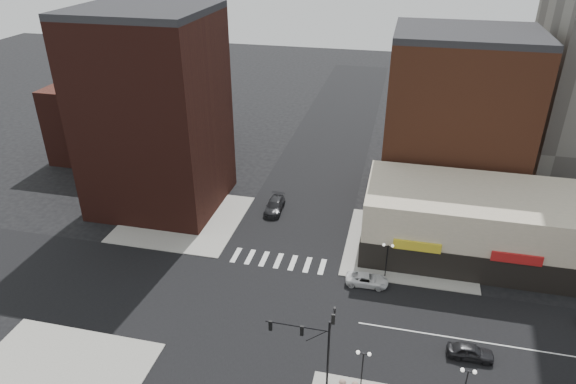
% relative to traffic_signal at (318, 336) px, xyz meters
% --- Properties ---
extents(ground, '(240.00, 240.00, 0.00)m').
position_rel_traffic_signal_xyz_m(ground, '(-7.24, 7.83, -4.96)').
color(ground, black).
rests_on(ground, ground).
extents(road_ew, '(200.00, 14.00, 0.02)m').
position_rel_traffic_signal_xyz_m(road_ew, '(-7.24, 7.83, -4.95)').
color(road_ew, black).
rests_on(road_ew, ground).
extents(road_ns, '(14.00, 200.00, 0.02)m').
position_rel_traffic_signal_xyz_m(road_ns, '(-7.24, 7.83, -4.95)').
color(road_ns, black).
rests_on(road_ns, ground).
extents(sidewalk_nw, '(15.00, 15.00, 0.12)m').
position_rel_traffic_signal_xyz_m(sidewalk_nw, '(-21.74, 22.33, -4.90)').
color(sidewalk_nw, gray).
rests_on(sidewalk_nw, ground).
extents(sidewalk_ne, '(15.00, 15.00, 0.12)m').
position_rel_traffic_signal_xyz_m(sidewalk_ne, '(7.26, 22.33, -4.90)').
color(sidewalk_ne, gray).
rests_on(sidewalk_ne, ground).
extents(building_nw, '(16.00, 15.00, 25.00)m').
position_rel_traffic_signal_xyz_m(building_nw, '(-26.24, 26.33, 7.54)').
color(building_nw, '#381712').
rests_on(building_nw, ground).
extents(building_nw_low, '(20.00, 18.00, 12.00)m').
position_rel_traffic_signal_xyz_m(building_nw_low, '(-39.24, 41.83, 1.04)').
color(building_nw_low, '#381712').
rests_on(building_nw_low, ground).
extents(building_ne_midrise, '(18.00, 15.00, 22.00)m').
position_rel_traffic_signal_xyz_m(building_ne_midrise, '(11.76, 37.33, 6.04)').
color(building_ne_midrise, brown).
rests_on(building_ne_midrise, ground).
extents(building_ne_row, '(24.20, 12.20, 8.00)m').
position_rel_traffic_signal_xyz_m(building_ne_row, '(13.76, 22.83, -1.66)').
color(building_ne_row, beige).
rests_on(building_ne_row, ground).
extents(traffic_signal, '(5.59, 3.09, 7.77)m').
position_rel_traffic_signal_xyz_m(traffic_signal, '(0.00, 0.00, 0.00)').
color(traffic_signal, black).
rests_on(traffic_signal, ground).
extents(street_lamp_se_a, '(1.22, 0.32, 4.16)m').
position_rel_traffic_signal_xyz_m(street_lamp_se_a, '(3.76, -0.17, -1.67)').
color(street_lamp_se_a, black).
rests_on(street_lamp_se_a, sidewalk_se).
extents(street_lamp_se_b, '(1.22, 0.32, 4.16)m').
position_rel_traffic_signal_xyz_m(street_lamp_se_b, '(11.76, -0.17, -1.67)').
color(street_lamp_se_b, black).
rests_on(street_lamp_se_b, sidewalk_se).
extents(street_lamp_ne, '(1.22, 0.32, 4.16)m').
position_rel_traffic_signal_xyz_m(street_lamp_ne, '(4.76, 15.83, -1.67)').
color(street_lamp_ne, black).
rests_on(street_lamp_ne, sidewalk_ne).
extents(white_suv, '(4.58, 2.21, 1.26)m').
position_rel_traffic_signal_xyz_m(white_suv, '(2.94, 14.03, -4.33)').
color(white_suv, white).
rests_on(white_suv, ground).
extents(dark_sedan_east, '(4.07, 1.65, 1.38)m').
position_rel_traffic_signal_xyz_m(dark_sedan_east, '(12.89, 5.64, -4.27)').
color(dark_sedan_east, black).
rests_on(dark_sedan_east, ground).
extents(dark_sedan_north, '(2.37, 5.42, 1.55)m').
position_rel_traffic_signal_xyz_m(dark_sedan_north, '(-10.63, 27.14, -4.19)').
color(dark_sedan_north, black).
rests_on(dark_sedan_north, ground).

